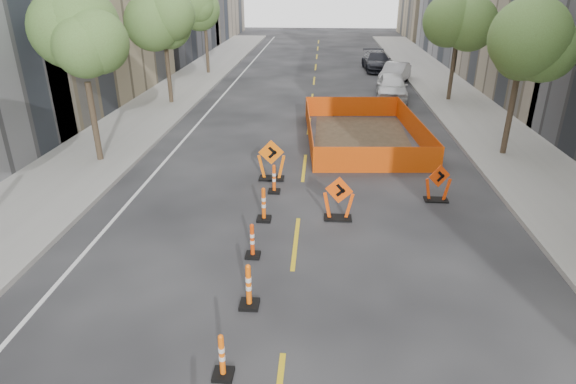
# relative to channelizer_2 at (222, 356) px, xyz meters

# --- Properties ---
(ground_plane) EXTENTS (140.00, 140.00, 0.00)m
(ground_plane) POSITION_rel_channelizer_2_xyz_m (1.09, 1.18, -0.49)
(ground_plane) COLOR black
(sidewalk_left) EXTENTS (4.00, 90.00, 0.15)m
(sidewalk_left) POSITION_rel_channelizer_2_xyz_m (-7.91, 13.18, -0.42)
(sidewalk_left) COLOR gray
(sidewalk_left) RESTS_ON ground
(sidewalk_right) EXTENTS (4.00, 90.00, 0.15)m
(sidewalk_right) POSITION_rel_channelizer_2_xyz_m (10.09, 13.18, -0.42)
(sidewalk_right) COLOR gray
(sidewalk_right) RESTS_ON ground
(tree_l_b) EXTENTS (2.80, 2.80, 5.95)m
(tree_l_b) POSITION_rel_channelizer_2_xyz_m (-7.31, 11.18, 4.03)
(tree_l_b) COLOR #382B1E
(tree_l_b) RESTS_ON ground
(tree_l_c) EXTENTS (2.80, 2.80, 5.95)m
(tree_l_c) POSITION_rel_channelizer_2_xyz_m (-7.31, 21.18, 4.03)
(tree_l_c) COLOR #382B1E
(tree_l_c) RESTS_ON ground
(tree_l_d) EXTENTS (2.80, 2.80, 5.95)m
(tree_l_d) POSITION_rel_channelizer_2_xyz_m (-7.31, 31.18, 4.03)
(tree_l_d) COLOR #382B1E
(tree_l_d) RESTS_ON ground
(tree_r_b) EXTENTS (2.80, 2.80, 5.95)m
(tree_r_b) POSITION_rel_channelizer_2_xyz_m (9.49, 13.18, 4.03)
(tree_r_b) COLOR #382B1E
(tree_r_b) RESTS_ON ground
(tree_r_c) EXTENTS (2.80, 2.80, 5.95)m
(tree_r_c) POSITION_rel_channelizer_2_xyz_m (9.49, 23.18, 4.03)
(tree_r_c) COLOR #382B1E
(tree_r_c) RESTS_ON ground
(channelizer_2) EXTENTS (0.39, 0.39, 0.99)m
(channelizer_2) POSITION_rel_channelizer_2_xyz_m (0.00, 0.00, 0.00)
(channelizer_2) COLOR #FD620A
(channelizer_2) RESTS_ON ground
(channelizer_3) EXTENTS (0.44, 0.44, 1.13)m
(channelizer_3) POSITION_rel_channelizer_2_xyz_m (0.19, 2.17, 0.07)
(channelizer_3) COLOR #FC600A
(channelizer_3) RESTS_ON ground
(channelizer_4) EXTENTS (0.39, 0.39, 1.00)m
(channelizer_4) POSITION_rel_channelizer_2_xyz_m (-0.04, 4.33, 0.01)
(channelizer_4) COLOR #DA3D09
(channelizer_4) RESTS_ON ground
(channelizer_5) EXTENTS (0.44, 0.44, 1.11)m
(channelizer_5) POSITION_rel_channelizer_2_xyz_m (0.02, 6.50, 0.06)
(channelizer_5) COLOR #EA5409
(channelizer_5) RESTS_ON ground
(channelizer_6) EXTENTS (0.41, 0.41, 1.05)m
(channelizer_6) POSITION_rel_channelizer_2_xyz_m (0.13, 8.66, 0.03)
(channelizer_6) COLOR #F3500A
(channelizer_6) RESTS_ON ground
(chevron_sign_left) EXTENTS (1.11, 0.75, 1.56)m
(chevron_sign_left) POSITION_rel_channelizer_2_xyz_m (-0.09, 9.87, 0.29)
(chevron_sign_left) COLOR orange
(chevron_sign_left) RESTS_ON ground
(chevron_sign_center) EXTENTS (1.07, 0.78, 1.45)m
(chevron_sign_center) POSITION_rel_channelizer_2_xyz_m (2.33, 6.75, 0.23)
(chevron_sign_center) COLOR #FF4F0A
(chevron_sign_center) RESTS_ON ground
(chevron_sign_right) EXTENTS (1.01, 0.79, 1.32)m
(chevron_sign_right) POSITION_rel_channelizer_2_xyz_m (5.71, 8.36, 0.17)
(chevron_sign_right) COLOR red
(chevron_sign_right) RESTS_ON ground
(safety_fence) EXTENTS (5.57, 8.81, 1.06)m
(safety_fence) POSITION_rel_channelizer_2_xyz_m (3.65, 15.05, 0.04)
(safety_fence) COLOR #D6570B
(safety_fence) RESTS_ON ground
(parked_car_near) EXTENTS (2.21, 4.72, 1.56)m
(parked_car_near) POSITION_rel_channelizer_2_xyz_m (6.05, 23.59, 0.29)
(parked_car_near) COLOR silver
(parked_car_near) RESTS_ON ground
(parked_car_mid) EXTENTS (2.88, 4.59, 1.43)m
(parked_car_mid) POSITION_rel_channelizer_2_xyz_m (6.91, 28.65, 0.22)
(parked_car_mid) COLOR gray
(parked_car_mid) RESTS_ON ground
(parked_car_far) EXTENTS (2.31, 5.19, 1.48)m
(parked_car_far) POSITION_rel_channelizer_2_xyz_m (6.12, 33.96, 0.24)
(parked_car_far) COLOR black
(parked_car_far) RESTS_ON ground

